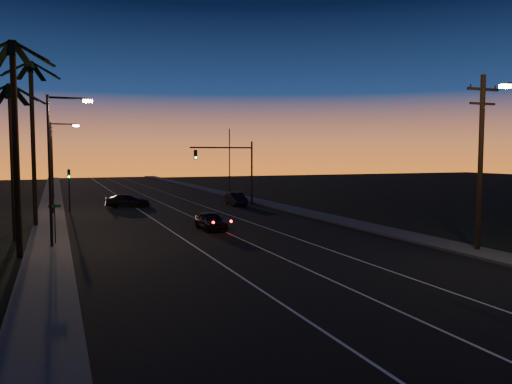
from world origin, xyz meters
name	(u,v)px	position (x,y,z in m)	size (l,w,h in m)	color
ground	(444,340)	(0.00, 0.00, 0.00)	(220.00, 220.00, 0.00)	black
road	(191,219)	(0.00, 30.00, 0.01)	(20.00, 170.00, 0.01)	black
sidewalk_left	(50,226)	(-11.20, 30.00, 0.08)	(2.40, 170.00, 0.16)	#383836
sidewalk_right	(307,213)	(11.20, 30.00, 0.08)	(2.40, 170.00, 0.16)	#383836
lane_stripe_left	(156,221)	(-3.00, 30.00, 0.02)	(0.12, 160.00, 0.01)	silver
lane_stripe_mid	(197,219)	(0.50, 30.00, 0.02)	(0.12, 160.00, 0.01)	silver
lane_stripe_right	(235,217)	(4.00, 30.00, 0.02)	(0.12, 160.00, 0.01)	silver
palm_near	(15,126)	(-12.60, 18.00, 7.07)	(4.25, 4.16, 11.53)	black
palm_mid	(12,144)	(-13.20, 24.00, 6.25)	(4.25, 4.16, 10.03)	black
palm_far	(33,127)	(-12.20, 30.00, 7.61)	(4.25, 4.16, 12.53)	black
streetlight_left_near	(55,159)	(-10.70, 20.00, 5.32)	(2.55, 0.26, 9.00)	black
streetlight_left_far	(55,160)	(-10.69, 38.00, 5.06)	(2.55, 0.26, 8.50)	black
street_sign	(55,219)	(-10.80, 21.00, 1.66)	(0.70, 0.06, 2.60)	black
utility_pole	(481,159)	(11.60, 10.00, 5.32)	(2.20, 0.28, 10.00)	black
signal_mast	(232,162)	(7.14, 39.99, 4.78)	(7.10, 0.41, 7.00)	black
signal_post	(69,182)	(-9.50, 39.98, 2.89)	(0.28, 0.37, 4.20)	black
far_pole_left	(53,163)	(-11.00, 55.00, 4.50)	(0.14, 0.14, 9.00)	black
far_pole_right	(230,162)	(11.00, 52.00, 4.50)	(0.14, 0.14, 9.00)	black
lead_car	(211,221)	(-0.13, 23.73, 0.67)	(1.76, 4.42, 1.32)	black
right_car	(236,199)	(7.60, 39.91, 0.71)	(1.71, 4.33, 1.40)	black
cross_car	(128,201)	(-3.70, 42.12, 0.69)	(4.81, 2.33, 1.35)	black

